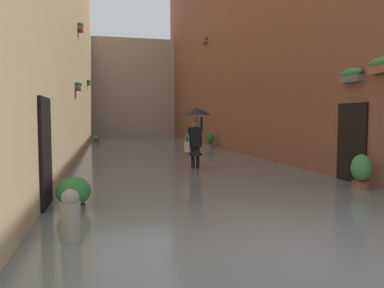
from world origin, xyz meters
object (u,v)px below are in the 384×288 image
Objects in this scene: potted_plant_far_left at (189,138)px; potted_plant_near_right at (74,195)px; person_wading at (196,127)px; potted_plant_mid_left at (210,141)px; mooring_bollard at (71,222)px; potted_plant_near_left at (361,174)px; potted_plant_mid_right at (96,140)px.

potted_plant_near_right reaches higher than potted_plant_far_left.
potted_plant_mid_left is (-2.87, -8.21, -0.97)m from person_wading.
mooring_bollard is at bearing 63.08° from person_wading.
potted_plant_near_left is 1.05× the size of potted_plant_mid_left.
potted_plant_far_left is at bearing -89.79° from potted_plant_near_left.
potted_plant_near_left is 12.56m from potted_plant_mid_left.
potted_plant_near_right reaches higher than potted_plant_mid_right.
potted_plant_near_left is at bearing 109.35° from potted_plant_mid_right.
potted_plant_mid_left is at bearing -109.26° from person_wading.
potted_plant_far_left is 0.76× the size of potted_plant_near_left.
person_wading is at bearing 104.27° from potted_plant_mid_right.
potted_plant_mid_right is 0.75× the size of mooring_bollard.
mooring_bollard is at bearing 19.90° from potted_plant_near_left.
potted_plant_near_right is at bearing 90.24° from potted_plant_mid_right.
potted_plant_mid_right is (6.35, -0.49, -0.05)m from potted_plant_far_left.
potted_plant_far_left is 0.85× the size of mooring_bollard.
potted_plant_mid_right is at bearing -89.48° from mooring_bollard.
potted_plant_mid_right is (0.08, -18.73, -0.08)m from potted_plant_near_right.
potted_plant_far_left is at bearing 175.61° from potted_plant_mid_right.
potted_plant_near_left is at bearing -160.10° from mooring_bollard.
person_wading is 2.97× the size of potted_plant_far_left.
potted_plant_near_left reaches higher than potted_plant_mid_left.
potted_plant_far_left is (-2.81, -13.42, -1.11)m from person_wading.
potted_plant_near_right is 0.82× the size of potted_plant_mid_left.
person_wading is 2.91× the size of potted_plant_near_right.
person_wading is 7.48m from mooring_bollard.
person_wading reaches higher than potted_plant_mid_right.
potted_plant_mid_right is 20.51m from mooring_bollard.
potted_plant_near_left reaches higher than potted_plant_far_left.
potted_plant_mid_right is at bearing -41.68° from potted_plant_mid_left.
potted_plant_far_left is 0.98× the size of potted_plant_near_right.
mooring_bollard is at bearing 72.90° from potted_plant_far_left.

